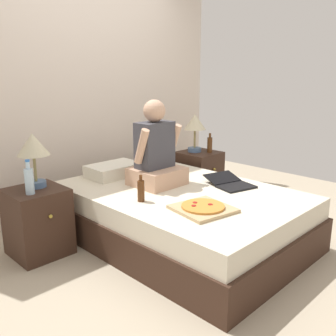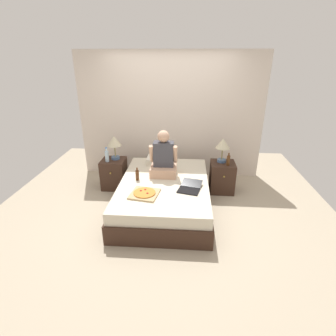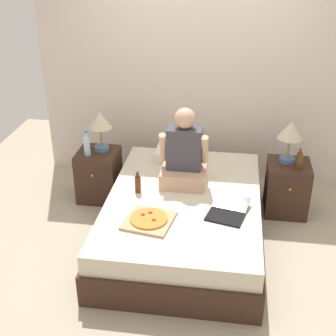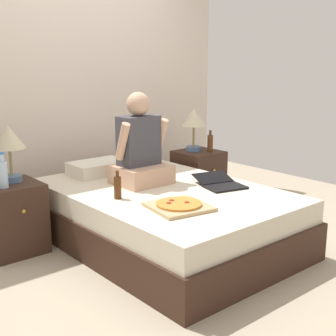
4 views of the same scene
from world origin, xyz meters
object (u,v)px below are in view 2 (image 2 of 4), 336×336
at_px(beer_bottle_on_bed, 137,175).
at_px(bed, 164,194).
at_px(lamp_on_right_nightstand, 223,145).
at_px(lamp_on_left_nightstand, 114,143).
at_px(nightstand_left, 114,174).
at_px(pizza_box, 144,194).
at_px(nightstand_right, 222,177).
at_px(person_seated, 164,159).
at_px(laptop, 190,188).
at_px(water_bottle, 107,156).
at_px(beer_bottle, 228,160).

bearing_deg(beer_bottle_on_bed, bed, -2.42).
xyz_separation_m(lamp_on_right_nightstand, beer_bottle_on_bed, (-1.45, -0.69, -0.32)).
relative_size(lamp_on_right_nightstand, beer_bottle_on_bed, 2.05).
bearing_deg(lamp_on_left_nightstand, lamp_on_right_nightstand, 0.00).
height_order(nightstand_left, lamp_on_right_nightstand, lamp_on_right_nightstand).
height_order(lamp_on_left_nightstand, pizza_box, lamp_on_left_nightstand).
distance_m(nightstand_right, lamp_on_right_nightstand, 0.61).
xyz_separation_m(person_seated, beer_bottle_on_bed, (-0.41, -0.26, -0.20)).
bearing_deg(person_seated, laptop, -49.59).
xyz_separation_m(nightstand_left, lamp_on_right_nightstand, (2.04, 0.05, 0.61)).
bearing_deg(beer_bottle_on_bed, person_seated, 32.41).
relative_size(pizza_box, beer_bottle_on_bed, 2.10).
bearing_deg(person_seated, nightstand_left, 159.11).
bearing_deg(bed, nightstand_left, 147.34).
distance_m(lamp_on_left_nightstand, lamp_on_right_nightstand, 2.00).
relative_size(bed, lamp_on_left_nightstand, 4.75).
bearing_deg(water_bottle, lamp_on_right_nightstand, 3.78).
distance_m(bed, person_seated, 0.60).
bearing_deg(lamp_on_left_nightstand, pizza_box, -57.94).
bearing_deg(lamp_on_left_nightstand, nightstand_left, -128.63).
distance_m(lamp_on_left_nightstand, person_seated, 1.06).
bearing_deg(nightstand_left, bed, -32.66).
xyz_separation_m(bed, beer_bottle, (1.10, 0.56, 0.43)).
height_order(nightstand_left, person_seated, person_seated).
distance_m(nightstand_left, beer_bottle, 2.17).
height_order(nightstand_right, beer_bottle, beer_bottle).
distance_m(nightstand_right, beer_bottle_on_bed, 1.64).
relative_size(lamp_on_left_nightstand, laptop, 0.94).
distance_m(laptop, pizza_box, 0.71).
bearing_deg(nightstand_right, person_seated, -160.37).
bearing_deg(lamp_on_left_nightstand, water_bottle, -130.60).
xyz_separation_m(water_bottle, beer_bottle_on_bed, (0.67, -0.55, -0.11)).
relative_size(bed, person_seated, 2.74).
distance_m(bed, nightstand_right, 1.23).
distance_m(nightstand_left, person_seated, 1.17).
height_order(lamp_on_left_nightstand, beer_bottle_on_bed, lamp_on_left_nightstand).
distance_m(nightstand_right, laptop, 1.12).
relative_size(nightstand_left, lamp_on_right_nightstand, 1.26).
xyz_separation_m(beer_bottle, laptop, (-0.69, -0.81, -0.16)).
relative_size(nightstand_right, beer_bottle, 2.47).
bearing_deg(pizza_box, bed, 61.50).
xyz_separation_m(beer_bottle, pizza_box, (-1.36, -1.03, -0.17)).
distance_m(nightstand_left, beer_bottle_on_bed, 0.92).
bearing_deg(lamp_on_left_nightstand, bed, -35.65).
bearing_deg(beer_bottle, lamp_on_left_nightstand, 175.91).
distance_m(nightstand_left, nightstand_right, 2.07).
xyz_separation_m(bed, laptop, (0.42, -0.25, 0.26)).
height_order(bed, water_bottle, water_bottle).
height_order(water_bottle, lamp_on_right_nightstand, lamp_on_right_nightstand).
xyz_separation_m(nightstand_right, pizza_box, (-1.29, -1.13, 0.21)).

